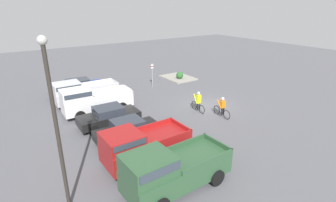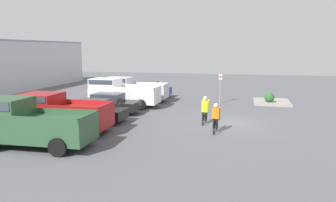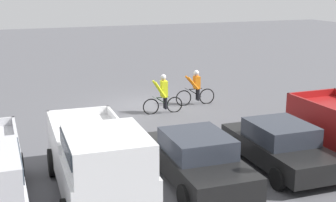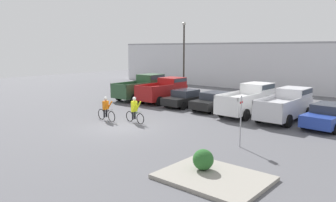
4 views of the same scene
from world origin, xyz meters
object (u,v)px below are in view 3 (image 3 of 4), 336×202
object	(u,v)px
sedan_1	(197,159)
cyclist_1	(196,88)
pickup_truck_2	(98,160)
cyclist_0	(163,94)
sedan_0	(279,145)

from	to	relation	value
sedan_1	cyclist_1	distance (m)	8.69
sedan_1	pickup_truck_2	size ratio (longest dim) A/B	0.80
cyclist_1	sedan_1	bearing A→B (deg)	65.93
sedan_1	cyclist_0	xyz separation A→B (m)	(-1.64, -7.10, 0.13)
sedan_1	cyclist_0	world-z (taller)	cyclist_0
sedan_0	cyclist_1	distance (m)	7.82
sedan_0	cyclist_0	size ratio (longest dim) A/B	2.41
sedan_1	cyclist_1	size ratio (longest dim) A/B	2.35
pickup_truck_2	cyclist_1	bearing A→B (deg)	-128.00
sedan_0	pickup_truck_2	world-z (taller)	pickup_truck_2
cyclist_0	sedan_0	bearing A→B (deg)	99.43
cyclist_0	cyclist_1	bearing A→B (deg)	-156.34
pickup_truck_2	cyclist_0	distance (m)	8.57
sedan_1	pickup_truck_2	xyz separation A→B (m)	(2.82, 0.21, 0.43)
sedan_0	cyclist_0	bearing A→B (deg)	-80.57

